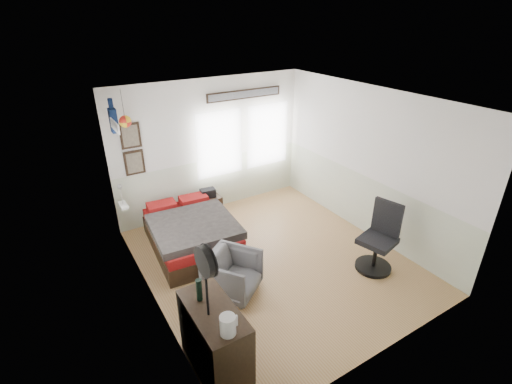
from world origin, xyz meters
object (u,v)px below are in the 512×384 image
Objects in this scene: bed at (191,233)px; dresser at (215,339)px; nightstand at (209,207)px; armchair at (233,274)px; task_chair at (379,243)px.

bed is 1.97× the size of dresser.
dresser reaches higher than nightstand.
nightstand is (0.64, 2.22, -0.10)m from armchair.
bed is 2.58m from dresser.
dresser is at bearing 172.47° from task_chair.
nightstand is at bearing 38.26° from armchair.
dresser is 1.32m from armchair.
armchair is 2.32m from nightstand.
bed is 2.73× the size of armchair.
task_chair is at bearing -61.02° from nightstand.
task_chair is at bearing -37.14° from bed.
bed is at bearing 123.89° from task_chair.
bed is 4.24× the size of nightstand.
nightstand is 0.40× the size of task_chair.
armchair is 0.63× the size of task_chair.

